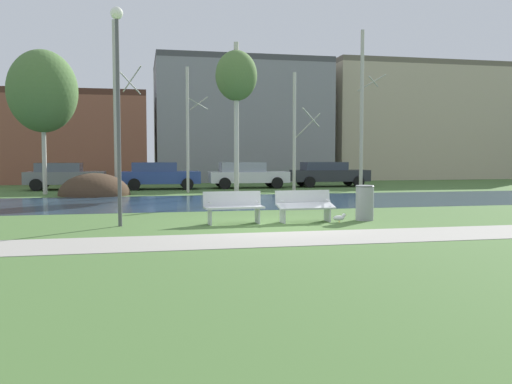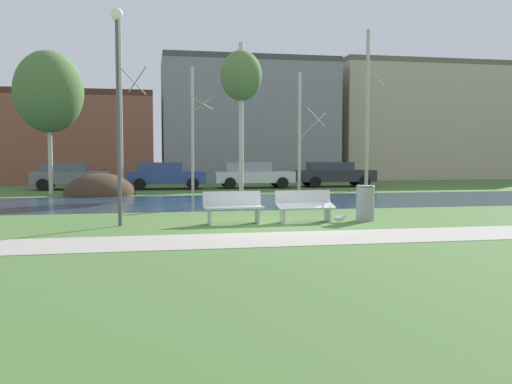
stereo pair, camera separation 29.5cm
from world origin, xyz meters
The scene contains 22 objects.
ground_plane centered at (0.00, 10.00, 0.00)m, with size 120.00×120.00×0.00m, color #476B33.
paved_path_strip centered at (0.00, -2.24, 0.01)m, with size 60.00×2.05×0.01m, color #9E998E.
river_band centered at (0.00, 7.59, 0.00)m, with size 80.00×7.21×0.01m, color #284256.
soil_mound centered at (-5.57, 12.39, 0.00)m, with size 3.26×3.18×2.06m, color #423021.
bench_left centered at (-1.01, 0.62, 0.47)m, with size 1.62×0.63×0.87m.
bench_right centered at (1.00, 0.62, 0.47)m, with size 1.62×0.63×0.87m.
trash_bin centered at (2.78, 0.65, 0.52)m, with size 0.53×0.53×1.00m.
seagull centered at (1.90, 0.32, 0.13)m, with size 0.39×0.15×0.25m.
streetlamp centered at (-3.98, 0.74, 3.72)m, with size 0.32×0.32×5.61m.
birch_far_left centered at (-7.92, 13.47, 4.84)m, with size 3.21×3.21×6.78m.
birch_left centered at (-4.59, 13.48, 4.23)m, with size 1.37×2.48×8.32m.
birch_center_left centered at (-1.15, 13.22, 3.16)m, with size 1.09×2.01×6.17m.
birch_center centered at (1.24, 13.05, 5.71)m, with size 2.07×2.07×7.43m.
birch_center_right centered at (4.44, 13.55, 3.10)m, with size 1.46×2.67×6.13m.
birch_right centered at (8.10, 13.50, 4.29)m, with size 1.40×2.18×8.44m.
parked_van_nearest_grey centered at (-7.49, 16.86, 0.77)m, with size 4.11×2.11×1.45m.
parked_sedan_second_blue centered at (-2.49, 16.34, 0.78)m, with size 4.26×2.15×1.47m.
parked_hatch_third_white centered at (2.40, 16.43, 0.77)m, with size 4.48×2.11×1.46m.
parked_wagon_fourth_dark centered at (7.42, 16.83, 0.78)m, with size 4.53×2.02×1.45m.
building_brick_low centered at (-9.93, 25.58, 3.05)m, with size 13.73×6.50×6.10m.
building_grey_warehouse centered at (3.75, 26.50, 4.35)m, with size 12.30×8.11×8.71m.
building_beige_block centered at (19.41, 26.87, 4.53)m, with size 17.19×6.74×9.06m.
Camera 1 is at (-3.41, -13.73, 1.84)m, focal length 38.07 mm.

